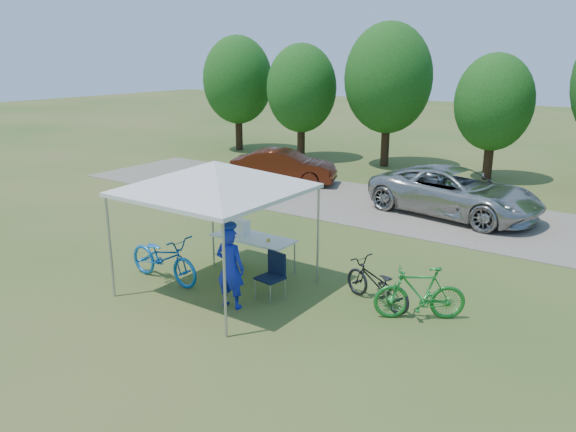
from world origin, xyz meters
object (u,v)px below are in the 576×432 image
(bike_green, at_px, (420,293))
(minivan, at_px, (455,192))
(cooler, at_px, (239,227))
(cyclist, at_px, (230,268))
(folding_chair, at_px, (273,271))
(sedan, at_px, (284,167))
(folding_table, at_px, (253,239))
(bike_blue, at_px, (164,258))
(bike_dark, at_px, (377,283))

(bike_green, distance_m, minivan, 7.43)
(cooler, height_order, cyclist, cyclist)
(cyclist, bearing_deg, folding_chair, -123.97)
(sedan, bearing_deg, cyclist, -172.27)
(folding_table, distance_m, bike_blue, 2.01)
(folding_chair, xyz_separation_m, bike_dark, (1.87, 0.87, -0.11))
(bike_dark, bearing_deg, cooler, -72.47)
(folding_table, relative_size, bike_blue, 0.95)
(folding_table, xyz_separation_m, folding_chair, (1.25, -0.94, -0.19))
(folding_table, relative_size, bike_dark, 1.15)
(cyclist, xyz_separation_m, minivan, (1.38, 8.82, -0.07))
(folding_chair, bearing_deg, cyclist, -106.97)
(cyclist, bearing_deg, folding_table, -73.44)
(bike_green, relative_size, sedan, 0.43)
(folding_table, distance_m, minivan, 7.38)
(cooler, xyz_separation_m, bike_blue, (-0.79, -1.60, -0.43))
(folding_table, xyz_separation_m, bike_green, (4.05, -0.17, -0.23))
(folding_table, bearing_deg, cyclist, -64.52)
(bike_blue, bearing_deg, minivan, -19.45)
(sedan, bearing_deg, bike_green, -154.31)
(bike_blue, bearing_deg, sedan, 22.05)
(minivan, bearing_deg, cyclist, -179.54)
(bike_green, distance_m, bike_dark, 0.94)
(folding_chair, height_order, cyclist, cyclist)
(bike_dark, bearing_deg, bike_blue, -51.86)
(sedan, bearing_deg, folding_chair, -168.00)
(minivan, height_order, sedan, minivan)
(cooler, distance_m, bike_dark, 3.56)
(bike_dark, bearing_deg, minivan, -154.27)
(bike_blue, relative_size, minivan, 0.39)
(folding_table, height_order, bike_blue, bike_blue)
(bike_green, bearing_deg, folding_table, -125.24)
(folding_table, relative_size, folding_chair, 2.05)
(minivan, bearing_deg, sedan, 94.24)
(cooler, bearing_deg, bike_blue, -116.44)
(folding_table, distance_m, folding_chair, 1.57)
(minivan, xyz_separation_m, sedan, (-6.76, 0.61, -0.07))
(bike_blue, relative_size, bike_dark, 1.20)
(bike_green, bearing_deg, cooler, -125.02)
(folding_chair, relative_size, bike_dark, 0.56)
(bike_blue, distance_m, sedan, 9.82)
(folding_chair, height_order, sedan, sedan)
(folding_chair, xyz_separation_m, bike_green, (2.80, 0.76, -0.04))
(folding_chair, relative_size, bike_blue, 0.47)
(cyclist, distance_m, bike_blue, 2.08)
(folding_chair, xyz_separation_m, sedan, (-5.77, 8.57, 0.11))
(folding_chair, bearing_deg, minivan, 91.06)
(bike_blue, xyz_separation_m, minivan, (3.43, 8.63, 0.21))
(sedan, bearing_deg, folding_table, -171.33)
(cyclist, relative_size, minivan, 0.31)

